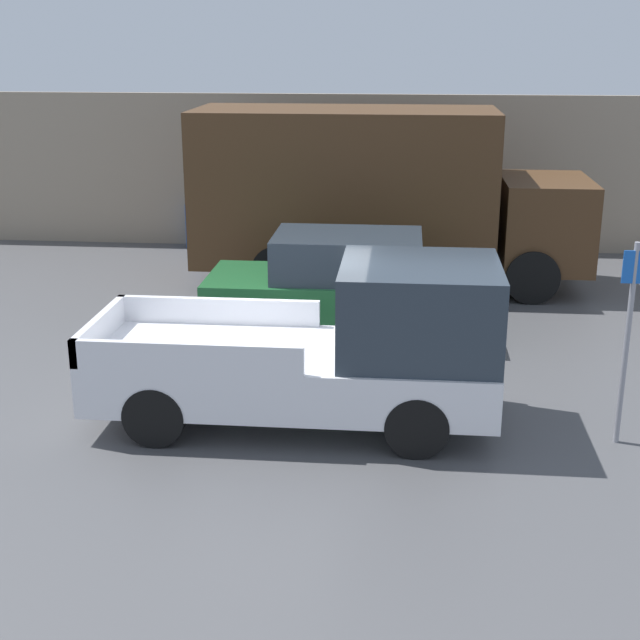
% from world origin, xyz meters
% --- Properties ---
extents(ground_plane, '(60.00, 60.00, 0.00)m').
position_xyz_m(ground_plane, '(0.00, 0.00, 0.00)').
color(ground_plane, '#4C4C4F').
extents(building_wall, '(28.00, 0.15, 3.62)m').
position_xyz_m(building_wall, '(0.00, 9.40, 1.81)').
color(building_wall, gray).
rests_on(building_wall, ground).
extents(pickup_truck, '(5.25, 2.04, 2.20)m').
position_xyz_m(pickup_truck, '(0.86, -0.85, 1.02)').
color(pickup_truck, silver).
rests_on(pickup_truck, ground).
extents(car, '(4.48, 1.89, 1.75)m').
position_xyz_m(car, '(0.69, 2.82, 0.88)').
color(car, '#1E592D').
rests_on(car, ground).
extents(delivery_truck, '(7.85, 2.59, 3.54)m').
position_xyz_m(delivery_truck, '(1.05, 6.17, 1.89)').
color(delivery_truck, '#472D19').
rests_on(delivery_truck, ground).
extents(parking_sign, '(0.30, 0.07, 2.59)m').
position_xyz_m(parking_sign, '(4.48, -1.11, 1.46)').
color(parking_sign, gray).
rests_on(parking_sign, ground).
extents(newspaper_box, '(0.45, 0.40, 1.07)m').
position_xyz_m(newspaper_box, '(-3.29, 9.08, 0.53)').
color(newspaper_box, '#194CB2').
rests_on(newspaper_box, ground).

